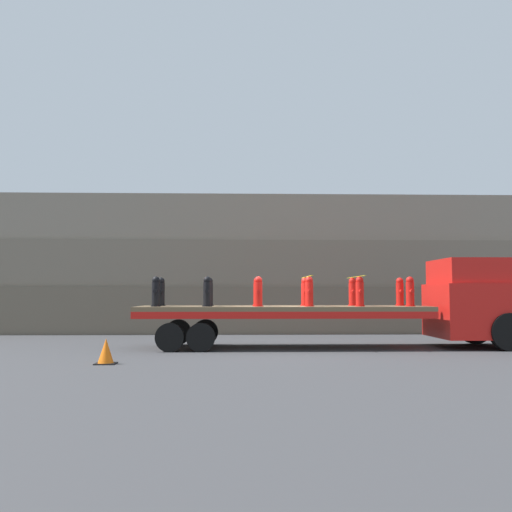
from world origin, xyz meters
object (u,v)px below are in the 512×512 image
(flatbed_trailer, at_px, (264,314))
(fire_hydrant_black_near_1, at_px, (207,292))
(fire_hydrant_red_near_4, at_px, (360,292))
(fire_hydrant_red_far_2, at_px, (257,292))
(fire_hydrant_black_far_1, at_px, (209,292))
(fire_hydrant_red_near_2, at_px, (258,292))
(fire_hydrant_black_far_0, at_px, (161,292))
(fire_hydrant_red_far_4, at_px, (353,292))
(traffic_cone, at_px, (106,352))
(fire_hydrant_red_far_3, at_px, (305,292))
(truck_cab, at_px, (477,303))
(fire_hydrant_red_near_5, at_px, (410,292))
(fire_hydrant_red_far_5, at_px, (400,292))
(fire_hydrant_black_near_0, at_px, (156,292))
(fire_hydrant_red_near_3, at_px, (309,292))

(flatbed_trailer, xyz_separation_m, fire_hydrant_black_near_1, (-1.68, -0.54, 0.67))
(fire_hydrant_red_near_4, bearing_deg, fire_hydrant_red_far_2, 160.42)
(fire_hydrant_black_far_1, relative_size, fire_hydrant_red_near_2, 1.00)
(fire_hydrant_black_far_0, relative_size, fire_hydrant_red_far_4, 1.00)
(fire_hydrant_red_near_2, bearing_deg, fire_hydrant_red_near_4, 0.00)
(fire_hydrant_black_near_1, bearing_deg, traffic_cone, -122.99)
(fire_hydrant_red_far_3, bearing_deg, fire_hydrant_black_near_1, -160.42)
(fire_hydrant_black_far_1, distance_m, fire_hydrant_red_near_2, 1.85)
(fire_hydrant_red_near_2, bearing_deg, truck_cab, 4.53)
(fire_hydrant_red_far_2, height_order, fire_hydrant_red_far_3, same)
(fire_hydrant_red_near_5, bearing_deg, fire_hydrant_red_far_5, 90.00)
(truck_cab, relative_size, traffic_cone, 4.55)
(flatbed_trailer, relative_size, fire_hydrant_red_far_3, 9.85)
(fire_hydrant_black_far_1, bearing_deg, truck_cab, -3.71)
(fire_hydrant_red_near_2, xyz_separation_m, fire_hydrant_red_near_4, (3.01, 0.00, 0.00))
(fire_hydrant_red_far_4, relative_size, fire_hydrant_red_near_5, 1.00)
(fire_hydrant_black_far_0, xyz_separation_m, fire_hydrant_black_near_1, (1.51, -1.07, 0.00))
(fire_hydrant_black_near_1, xyz_separation_m, fire_hydrant_red_near_4, (4.52, 0.00, 0.00))
(fire_hydrant_black_far_0, bearing_deg, fire_hydrant_red_far_4, 0.00)
(fire_hydrant_black_far_1, relative_size, fire_hydrant_red_far_5, 1.00)
(fire_hydrant_black_near_1, height_order, fire_hydrant_red_far_3, same)
(fire_hydrant_black_near_0, xyz_separation_m, traffic_cone, (-0.66, -3.34, -1.40))
(fire_hydrant_black_near_1, relative_size, fire_hydrant_red_far_3, 1.00)
(fire_hydrant_black_near_1, xyz_separation_m, fire_hydrant_red_near_5, (6.02, 0.00, 0.00))
(fire_hydrant_red_near_3, bearing_deg, fire_hydrant_black_near_0, 180.00)
(fire_hydrant_black_far_0, height_order, fire_hydrant_red_near_4, same)
(fire_hydrant_black_near_0, relative_size, fire_hydrant_red_near_2, 1.00)
(fire_hydrant_black_near_0, relative_size, fire_hydrant_black_far_1, 1.00)
(truck_cab, bearing_deg, traffic_cone, -159.64)
(fire_hydrant_black_far_1, xyz_separation_m, fire_hydrant_red_far_5, (6.02, 0.00, 0.00))
(fire_hydrant_red_near_2, height_order, fire_hydrant_red_far_2, same)
(fire_hydrant_red_near_2, relative_size, fire_hydrant_red_far_4, 1.00)
(truck_cab, xyz_separation_m, fire_hydrant_red_far_3, (-5.26, 0.54, 0.33))
(fire_hydrant_red_far_3, bearing_deg, fire_hydrant_red_near_5, -19.58)
(fire_hydrant_black_far_0, bearing_deg, fire_hydrant_red_far_3, 0.00)
(fire_hydrant_red_far_5, bearing_deg, fire_hydrant_red_far_2, 180.00)
(fire_hydrant_black_far_0, bearing_deg, fire_hydrant_red_far_5, 0.00)
(fire_hydrant_red_far_2, xyz_separation_m, fire_hydrant_red_far_3, (1.51, 0.00, 0.00))
(fire_hydrant_red_far_4, height_order, fire_hydrant_red_near_5, same)
(traffic_cone, bearing_deg, fire_hydrant_red_near_4, 26.53)
(fire_hydrant_black_near_1, relative_size, fire_hydrant_red_far_2, 1.00)
(fire_hydrant_red_near_4, bearing_deg, fire_hydrant_red_far_3, 144.57)
(fire_hydrant_red_far_3, bearing_deg, fire_hydrant_red_near_3, -90.00)
(fire_hydrant_red_near_3, height_order, fire_hydrant_red_far_5, same)
(fire_hydrant_red_far_4, relative_size, traffic_cone, 1.50)
(fire_hydrant_red_near_2, bearing_deg, fire_hydrant_red_near_3, 0.00)
(traffic_cone, bearing_deg, fire_hydrant_red_far_3, 40.41)
(fire_hydrant_black_far_1, bearing_deg, fire_hydrant_red_far_4, 0.00)
(fire_hydrant_red_far_2, xyz_separation_m, fire_hydrant_red_near_5, (4.52, -1.07, 0.00))
(fire_hydrant_red_far_3, xyz_separation_m, fire_hydrant_red_far_5, (3.01, 0.00, 0.00))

